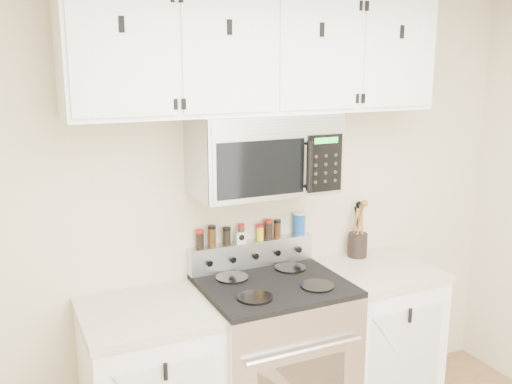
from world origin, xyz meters
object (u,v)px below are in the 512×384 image
Objects in this scene: microwave at (264,154)px; utensil_crock at (358,243)px; salt_canister at (299,224)px; range at (273,361)px.

microwave reaches higher than utensil_crock.
microwave is 5.70× the size of salt_canister.
microwave reaches higher than salt_canister.
microwave reaches higher than range.
range is 3.16× the size of utensil_crock.
microwave is (0.00, 0.13, 1.14)m from range.
range is 1.45× the size of microwave.
salt_canister is at bearing 26.71° from microwave.
salt_canister is at bearing 172.69° from utensil_crock.
utensil_crock is 2.61× the size of salt_canister.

